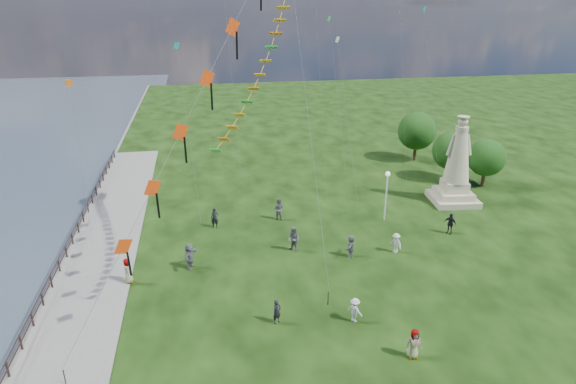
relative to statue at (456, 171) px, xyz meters
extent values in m
cube|color=slate|center=(-32.47, -6.50, -3.20)|extent=(0.30, 160.00, 0.60)
cube|color=slate|center=(-29.97, -8.50, -2.95)|extent=(5.00, 60.00, 0.10)
cylinder|color=black|center=(-32.27, -16.50, -2.50)|extent=(0.11, 0.11, 1.00)
cylinder|color=black|center=(-32.27, -14.50, -2.50)|extent=(0.11, 0.11, 1.00)
cylinder|color=black|center=(-32.27, -12.50, -2.50)|extent=(0.11, 0.11, 1.00)
cylinder|color=black|center=(-32.27, -10.50, -2.50)|extent=(0.11, 0.11, 1.00)
cylinder|color=black|center=(-32.27, -8.50, -2.50)|extent=(0.11, 0.11, 1.00)
cylinder|color=black|center=(-32.27, -6.50, -2.50)|extent=(0.11, 0.11, 1.00)
cylinder|color=black|center=(-32.27, -4.50, -2.50)|extent=(0.11, 0.11, 1.00)
cylinder|color=black|center=(-32.27, -2.50, -2.50)|extent=(0.11, 0.11, 1.00)
cylinder|color=black|center=(-32.27, -0.50, -2.50)|extent=(0.11, 0.11, 1.00)
cylinder|color=black|center=(-32.27, 1.50, -2.50)|extent=(0.11, 0.11, 1.00)
cylinder|color=black|center=(-32.27, 3.50, -2.50)|extent=(0.11, 0.11, 1.00)
cylinder|color=black|center=(-32.27, 5.50, -2.50)|extent=(0.11, 0.11, 1.00)
cylinder|color=black|center=(-32.27, 7.50, -2.50)|extent=(0.11, 0.11, 1.00)
cylinder|color=black|center=(-32.27, 9.50, -2.50)|extent=(0.11, 0.11, 1.00)
cylinder|color=black|center=(-32.27, 11.50, -2.50)|extent=(0.11, 0.11, 1.00)
cylinder|color=black|center=(-32.27, 13.50, -2.50)|extent=(0.11, 0.11, 1.00)
cylinder|color=black|center=(-32.27, 15.50, -2.50)|extent=(0.11, 0.11, 1.00)
cylinder|color=black|center=(-32.27, 17.50, -2.50)|extent=(0.11, 0.11, 1.00)
cylinder|color=black|center=(-32.27, 19.50, -2.50)|extent=(0.11, 0.11, 1.00)
cube|color=black|center=(-32.27, -6.50, -2.02)|extent=(0.06, 52.00, 0.06)
cube|color=black|center=(-32.27, -6.50, -2.45)|extent=(0.06, 52.00, 0.06)
cube|color=tan|center=(0.00, 0.00, -2.72)|extent=(4.35, 4.35, 0.56)
cube|color=tan|center=(0.00, 0.00, -2.16)|extent=(3.31, 3.31, 0.56)
cube|color=tan|center=(0.00, 0.00, -1.42)|extent=(2.28, 2.28, 0.93)
cylinder|color=tan|center=(0.00, 0.00, 3.87)|extent=(1.24, 1.24, 0.37)
sphere|color=tan|center=(0.00, 0.00, 4.44)|extent=(0.85, 0.85, 0.85)
cylinder|color=tan|center=(0.00, 0.00, 4.89)|extent=(1.02, 1.02, 0.09)
cylinder|color=silver|center=(-7.61, -2.58, -1.01)|extent=(0.12, 0.12, 3.97)
sphere|color=white|center=(-7.61, -2.58, 1.09)|extent=(0.40, 0.40, 0.40)
cylinder|color=#382314|center=(2.44, 5.36, -2.03)|extent=(0.36, 0.36, 1.93)
sphere|color=#0E340E|center=(2.44, 5.36, 0.15)|extent=(3.87, 3.87, 3.87)
cylinder|color=#382314|center=(4.94, 3.19, -2.09)|extent=(0.36, 0.36, 1.82)
sphere|color=#0E340E|center=(4.94, 3.19, -0.04)|extent=(3.64, 3.64, 3.64)
cylinder|color=#382314|center=(1.86, 12.31, -1.93)|extent=(0.36, 0.36, 2.14)
sphere|color=#0E340E|center=(1.86, 12.31, 0.48)|extent=(4.28, 4.28, 4.28)
imported|color=black|center=(-18.78, -14.65, -2.24)|extent=(0.66, 0.59, 1.51)
imported|color=#595960|center=(-16.18, -6.53, -2.03)|extent=(1.05, 1.09, 1.93)
imported|color=silver|center=(-14.41, -15.32, -2.25)|extent=(0.99, 1.07, 1.49)
imported|color=#595960|center=(-12.41, -18.78, -2.15)|extent=(0.85, 0.55, 1.68)
imported|color=#595960|center=(-23.60, -7.54, -2.05)|extent=(1.44, 1.91, 1.89)
imported|color=black|center=(-21.63, -1.40, -2.15)|extent=(0.67, 0.50, 1.68)
imported|color=#595960|center=(-16.30, -0.76, -2.06)|extent=(1.06, 0.89, 1.86)
imported|color=silver|center=(-8.92, -8.06, -2.24)|extent=(0.89, 1.10, 1.52)
imported|color=black|center=(-3.52, -5.95, -2.14)|extent=(1.01, 1.11, 1.71)
imported|color=#595960|center=(-27.50, -8.79, -2.14)|extent=(0.55, 0.86, 1.72)
imported|color=#595960|center=(-12.33, -8.06, -2.16)|extent=(1.35, 1.68, 1.68)
cylinder|color=black|center=(-29.47, -17.50, -2.55)|extent=(0.06, 0.06, 0.90)
cube|color=#E6410D|center=(-26.45, -14.98, 2.83)|extent=(0.87, 0.64, 1.03)
cube|color=black|center=(-26.27, -15.08, 1.88)|extent=(0.10, 0.28, 1.48)
cube|color=#E6410D|center=(-24.90, -13.68, 5.32)|extent=(0.87, 0.64, 1.03)
cube|color=black|center=(-24.72, -13.78, 4.37)|extent=(0.10, 0.28, 1.48)
cube|color=#E6410D|center=(-23.35, -12.39, 7.80)|extent=(0.87, 0.64, 1.03)
cube|color=black|center=(-23.17, -12.49, 6.85)|extent=(0.10, 0.28, 1.48)
cube|color=#E6410D|center=(-21.80, -11.09, 10.28)|extent=(0.87, 0.64, 1.03)
cube|color=black|center=(-21.62, -11.19, 9.33)|extent=(0.10, 0.28, 1.48)
cube|color=#E6410D|center=(-20.25, -9.79, 12.77)|extent=(0.87, 0.64, 1.03)
cube|color=black|center=(-20.07, -9.89, 11.82)|extent=(0.10, 0.28, 1.48)
cylinder|color=black|center=(-15.47, -13.50, -2.55)|extent=(0.06, 0.06, 0.90)
cube|color=gold|center=(-17.47, -9.66, 13.75)|extent=(0.71, 0.61, 0.16)
cube|color=gold|center=(-17.75, -10.20, 13.12)|extent=(0.71, 0.63, 0.17)
cube|color=orange|center=(-18.07, -10.74, 12.48)|extent=(0.71, 0.65, 0.18)
cube|color=green|center=(-18.41, -11.28, 11.83)|extent=(0.70, 0.67, 0.20)
cube|color=gold|center=(-18.77, -11.82, 11.20)|extent=(0.70, 0.68, 0.21)
cube|color=gold|center=(-19.16, -12.36, 10.58)|extent=(0.69, 0.69, 0.23)
cube|color=orange|center=(-19.56, -12.90, 9.99)|extent=(0.68, 0.69, 0.25)
cube|color=green|center=(-19.98, -13.43, 9.43)|extent=(0.67, 0.69, 0.26)
cube|color=gold|center=(-20.41, -13.96, 8.92)|extent=(0.65, 0.69, 0.28)
cube|color=gold|center=(-20.84, -14.48, 8.45)|extent=(0.64, 0.68, 0.29)
cube|color=orange|center=(-21.28, -15.00, 8.03)|extent=(0.62, 0.67, 0.30)
cube|color=green|center=(-21.71, -15.51, 7.65)|extent=(0.60, 0.66, 0.31)
cube|color=teal|center=(-23.70, 3.48, 10.81)|extent=(0.51, 0.39, 0.57)
cylinder|color=#595959|center=(-23.20, 0.98, 3.93)|extent=(1.02, 5.02, 13.76)
cube|color=silver|center=(-9.81, 5.70, 10.95)|extent=(0.51, 0.39, 0.57)
cylinder|color=#595959|center=(-9.31, 3.20, 4.00)|extent=(1.02, 5.02, 13.91)
cylinder|color=#595959|center=(-2.72, 7.58, 8.56)|extent=(1.02, 5.02, 23.01)
cylinder|color=#595959|center=(-19.03, 10.73, 10.25)|extent=(1.02, 5.02, 26.39)
cube|color=green|center=(-8.08, 15.07, 12.41)|extent=(0.51, 0.39, 0.57)
cylinder|color=#595959|center=(-7.58, 12.57, 4.73)|extent=(1.02, 5.02, 15.36)
cube|color=orange|center=(-31.82, 2.21, 8.31)|extent=(0.51, 0.39, 0.57)
cylinder|color=#595959|center=(-31.32, -0.29, 2.68)|extent=(1.02, 5.02, 11.26)
cylinder|color=#595959|center=(-11.57, 5.76, 10.83)|extent=(1.02, 5.02, 27.56)
cube|color=teal|center=(-1.56, 6.32, 13.45)|extent=(0.51, 0.39, 0.57)
cylinder|color=#595959|center=(-1.06, 3.82, 5.25)|extent=(1.02, 5.02, 16.40)
camera|label=1|loc=(-22.43, -37.11, 14.00)|focal=30.00mm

